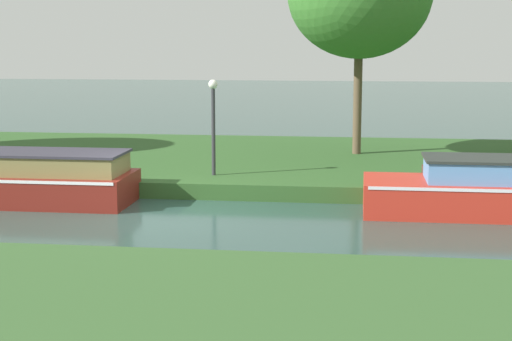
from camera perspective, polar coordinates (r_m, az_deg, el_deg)
The scene contains 4 objects.
ground_plane at distance 17.69m, azimuth -7.09°, elevation -3.37°, with size 120.00×120.00×0.00m, color #2A4841.
riverbank_far at distance 24.38m, azimuth -3.03°, elevation 0.68°, with size 72.00×10.00×0.40m, color #2C5223.
lamp_post at distance 20.47m, azimuth -3.09°, elevation 4.07°, with size 0.24×0.24×2.48m.
mooring_post_near at distance 19.36m, azimuth 12.08°, elevation -0.38°, with size 0.18×0.18×0.54m, color #493125.
Camera 1 is at (4.34, -16.70, 3.88)m, focal length 55.59 mm.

